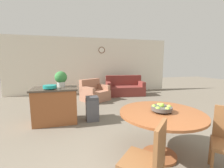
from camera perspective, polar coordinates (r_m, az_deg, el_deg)
The scene contains 10 objects.
wall_back at distance 7.56m, azimuth -7.63°, elevation 6.92°, with size 8.00×0.09×2.70m.
dining_table at distance 2.57m, azimuth 18.13°, elevation -13.67°, with size 1.31×1.31×0.76m.
dining_chair_near_left at distance 1.82m, azimuth 13.67°, elevation -25.86°, with size 0.59×0.59×0.93m.
fruit_bowl at distance 2.49m, azimuth 18.35°, elevation -8.70°, with size 0.32×0.32×0.15m.
kitchen_island at distance 4.10m, azimuth -20.58°, elevation -7.49°, with size 1.08×0.72×0.89m.
teal_bowl at distance 3.85m, azimuth -22.59°, elevation -0.97°, with size 0.31×0.31×0.10m.
potted_plant at distance 4.12m, azimuth -18.89°, elevation 2.11°, with size 0.31×0.31×0.41m.
trash_bin at distance 4.03m, azimuth -7.55°, elevation -9.26°, with size 0.32×0.31×0.64m.
couch at distance 7.05m, azimuth 4.86°, elevation -1.71°, with size 1.80×1.06×0.90m.
armchair at distance 6.07m, azimuth -6.69°, elevation -3.53°, with size 1.25×1.22×0.84m.
Camera 1 is at (-0.93, -1.20, 1.53)m, focal length 24.00 mm.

